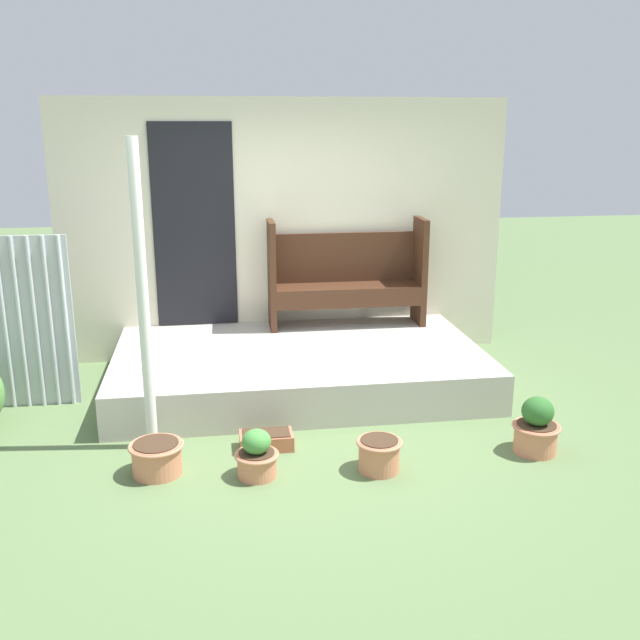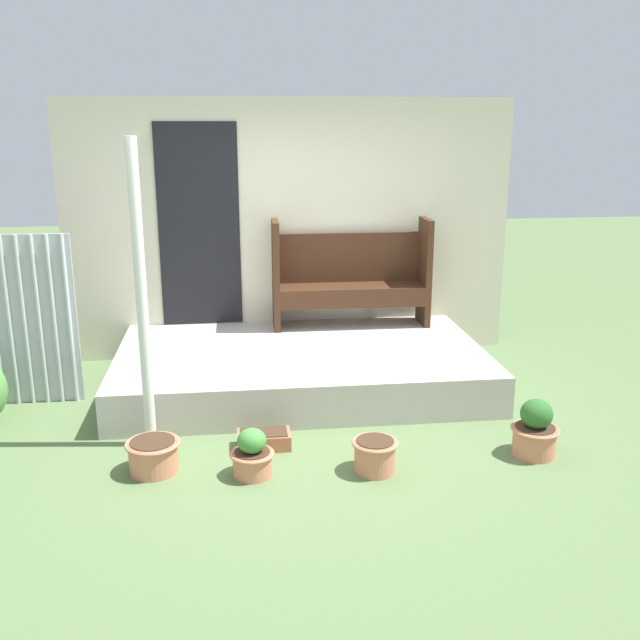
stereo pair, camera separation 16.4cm
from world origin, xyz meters
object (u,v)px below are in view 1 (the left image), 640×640
Objects in this scene: flower_pot_left at (157,457)px; flower_pot_middle at (257,456)px; planter_box_rect at (266,440)px; support_post at (143,300)px; flower_pot_right at (379,454)px; bench at (346,273)px; flower_pot_far_right at (536,428)px.

flower_pot_middle is (0.68, -0.14, 0.02)m from flower_pot_left.
flower_pot_left is 0.96× the size of planter_box_rect.
planter_box_rect is at bearing 20.29° from flower_pot_left.
flower_pot_right is (1.60, -0.63, -1.01)m from support_post.
support_post is 2.62m from bench.
support_post is at bearing -133.87° from bench.
flower_pot_middle is at bearing -11.86° from flower_pot_left.
flower_pot_middle is 1.06× the size of flower_pot_right.
flower_pot_right is at bearing -174.80° from flower_pot_far_right.
bench reaches higher than flower_pot_middle.
flower_pot_left is at bearing 168.14° from flower_pot_middle.
planter_box_rect is (-1.96, 0.37, -0.13)m from flower_pot_far_right.
flower_pot_middle is (-1.08, -2.45, -0.74)m from bench.
bench is (1.83, 1.86, -0.25)m from support_post.
support_post is 1.38m from planter_box_rect.
planter_box_rect is at bearing -115.34° from bench.
flower_pot_left is at bearing -81.67° from support_post.
flower_pot_far_right reaches higher than flower_pot_left.
planter_box_rect is (0.85, -0.15, -1.08)m from support_post.
flower_pot_right is 1.22m from flower_pot_far_right.
bench reaches higher than flower_pot_far_right.
bench is 2.78m from flower_pot_middle.
bench is 3.95× the size of planter_box_rect.
bench is at bearing 66.20° from flower_pot_middle.
flower_pot_left reaches higher than planter_box_rect.
flower_pot_middle is 0.87× the size of planter_box_rect.
support_post is 1.37m from flower_pot_middle.
bench is 2.67m from flower_pot_far_right.
bench reaches higher than planter_box_rect.
bench is at bearing 112.44° from flower_pot_far_right.
flower_pot_middle is 0.80× the size of flower_pot_far_right.
support_post is at bearing 169.51° from flower_pot_far_right.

